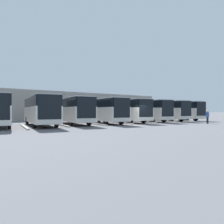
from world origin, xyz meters
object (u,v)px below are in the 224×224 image
(bus_1, at_px, (162,110))
(bus_6, at_px, (40,110))
(bus_3, at_px, (124,110))
(bus_0, at_px, (177,110))
(bus_4, at_px, (102,110))
(bus_2, at_px, (145,110))
(bus_5, at_px, (72,110))
(pedestrian, at_px, (207,117))

(bus_1, bearing_deg, bus_6, 10.76)
(bus_3, bearing_deg, bus_0, -169.74)
(bus_1, xyz_separation_m, bus_4, (13.07, 0.50, 0.00))
(bus_4, bearing_deg, bus_2, -167.95)
(bus_2, xyz_separation_m, bus_4, (8.71, 0.46, 0.00))
(bus_0, distance_m, bus_5, 21.78)
(bus_0, bearing_deg, bus_6, 10.84)
(bus_5, bearing_deg, pedestrian, 156.91)
(bus_2, xyz_separation_m, pedestrian, (-2.52, 9.61, -0.92))
(bus_2, relative_size, bus_5, 1.00)
(bus_3, bearing_deg, pedestrian, 134.83)
(bus_2, distance_m, bus_6, 17.43)
(bus_4, bearing_deg, bus_3, -165.83)
(bus_3, distance_m, bus_5, 8.71)
(pedestrian, bearing_deg, bus_4, 126.39)
(bus_1, relative_size, bus_3, 1.00)
(bus_1, distance_m, bus_3, 8.71)
(bus_1, distance_m, bus_6, 21.79)
(bus_2, xyz_separation_m, bus_3, (4.36, 0.07, 0.00))
(bus_5, bearing_deg, bus_3, -172.61)
(bus_2, xyz_separation_m, bus_6, (17.42, 0.60, 0.00))
(bus_2, relative_size, bus_4, 1.00)
(bus_0, distance_m, pedestrian, 11.64)
(bus_0, xyz_separation_m, bus_6, (26.13, 0.82, 0.00))
(bus_1, height_order, bus_6, same)
(bus_4, relative_size, bus_5, 1.00)
(bus_2, height_order, bus_5, same)
(bus_2, distance_m, bus_5, 13.07)
(bus_0, distance_m, bus_6, 26.14)
(bus_0, height_order, bus_1, same)
(bus_1, xyz_separation_m, bus_2, (4.36, 0.05, 0.00))
(bus_0, height_order, bus_3, same)
(bus_4, distance_m, bus_5, 4.40)
(bus_5, bearing_deg, bus_6, 19.34)
(bus_6, bearing_deg, bus_1, -169.24)
(pedestrian, bearing_deg, bus_0, 43.33)
(bus_1, xyz_separation_m, bus_3, (8.71, 0.11, 0.00))
(pedestrian, bearing_deg, bus_2, 90.27)
(bus_3, height_order, bus_5, same)
(bus_1, height_order, bus_3, same)
(bus_0, relative_size, bus_1, 1.00)
(bus_3, bearing_deg, bus_5, 7.39)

